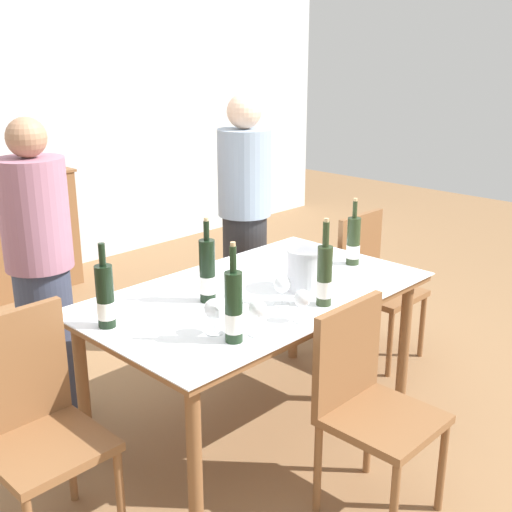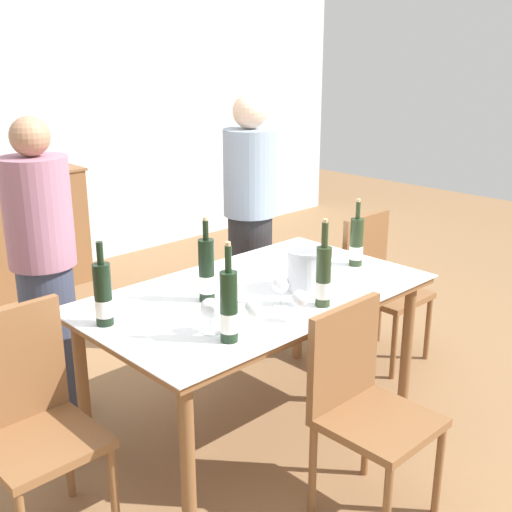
{
  "view_description": "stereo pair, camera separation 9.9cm",
  "coord_description": "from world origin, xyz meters",
  "px_view_note": "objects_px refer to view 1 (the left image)",
  "views": [
    {
      "loc": [
        -2.09,
        -2.02,
        1.88
      ],
      "look_at": [
        0.0,
        0.0,
        0.94
      ],
      "focal_mm": 45.0,
      "sensor_mm": 36.0,
      "label": 1
    },
    {
      "loc": [
        -2.02,
        -2.09,
        1.88
      ],
      "look_at": [
        0.0,
        0.0,
        0.94
      ],
      "focal_mm": 45.0,
      "sensor_mm": 36.0,
      "label": 2
    }
  ],
  "objects_px": {
    "wine_glass_2": "(214,310)",
    "chair_right_end": "(372,277)",
    "wine_bottle_3": "(353,242)",
    "person_host": "(42,279)",
    "person_guest_left": "(245,226)",
    "wine_glass_3": "(282,285)",
    "wine_glass_1": "(258,310)",
    "wine_bottle_4": "(105,298)",
    "sideboard_cabinet": "(1,236)",
    "dining_table": "(256,305)",
    "wine_bottle_1": "(325,276)",
    "wine_bottle_0": "(234,309)",
    "wine_bottle_2": "(207,273)",
    "chair_left_end": "(33,417)",
    "ice_bucket": "(306,268)",
    "chair_near_front": "(367,396)",
    "wine_glass_0": "(302,300)"
  },
  "relations": [
    {
      "from": "dining_table",
      "to": "sideboard_cabinet",
      "type": "bearing_deg",
      "value": 90.25
    },
    {
      "from": "chair_right_end",
      "to": "wine_bottle_0",
      "type": "bearing_deg",
      "value": -165.61
    },
    {
      "from": "wine_bottle_4",
      "to": "wine_glass_0",
      "type": "bearing_deg",
      "value": -42.1
    },
    {
      "from": "wine_glass_1",
      "to": "chair_near_front",
      "type": "xyz_separation_m",
      "value": [
        0.27,
        -0.37,
        -0.36
      ]
    },
    {
      "from": "dining_table",
      "to": "wine_bottle_3",
      "type": "xyz_separation_m",
      "value": [
        0.66,
        -0.09,
        0.2
      ]
    },
    {
      "from": "wine_bottle_0",
      "to": "wine_bottle_1",
      "type": "xyz_separation_m",
      "value": [
        0.56,
        -0.02,
        -0.0
      ]
    },
    {
      "from": "wine_bottle_3",
      "to": "wine_glass_2",
      "type": "bearing_deg",
      "value": -173.88
    },
    {
      "from": "wine_glass_2",
      "to": "chair_left_end",
      "type": "relative_size",
      "value": 0.16
    },
    {
      "from": "person_host",
      "to": "chair_left_end",
      "type": "bearing_deg",
      "value": -121.91
    },
    {
      "from": "wine_bottle_4",
      "to": "wine_bottle_2",
      "type": "bearing_deg",
      "value": -10.7
    },
    {
      "from": "wine_bottle_2",
      "to": "wine_bottle_0",
      "type": "bearing_deg",
      "value": -118.49
    },
    {
      "from": "wine_glass_2",
      "to": "chair_right_end",
      "type": "height_order",
      "value": "wine_glass_2"
    },
    {
      "from": "wine_bottle_0",
      "to": "wine_bottle_2",
      "type": "distance_m",
      "value": 0.45
    },
    {
      "from": "wine_bottle_1",
      "to": "wine_glass_2",
      "type": "height_order",
      "value": "wine_bottle_1"
    },
    {
      "from": "chair_right_end",
      "to": "wine_bottle_2",
      "type": "bearing_deg",
      "value": -179.43
    },
    {
      "from": "ice_bucket",
      "to": "wine_glass_1",
      "type": "xyz_separation_m",
      "value": [
        -0.55,
        -0.2,
        0.0
      ]
    },
    {
      "from": "wine_bottle_4",
      "to": "person_host",
      "type": "xyz_separation_m",
      "value": [
        0.06,
        0.67,
        -0.1
      ]
    },
    {
      "from": "wine_bottle_3",
      "to": "person_host",
      "type": "xyz_separation_m",
      "value": [
        -1.34,
        0.93,
        -0.09
      ]
    },
    {
      "from": "ice_bucket",
      "to": "chair_left_end",
      "type": "relative_size",
      "value": 0.22
    },
    {
      "from": "wine_bottle_1",
      "to": "wine_bottle_3",
      "type": "distance_m",
      "value": 0.62
    },
    {
      "from": "wine_glass_3",
      "to": "person_guest_left",
      "type": "bearing_deg",
      "value": 53.29
    },
    {
      "from": "ice_bucket",
      "to": "wine_bottle_2",
      "type": "bearing_deg",
      "value": 152.72
    },
    {
      "from": "wine_bottle_2",
      "to": "person_host",
      "type": "distance_m",
      "value": 0.88
    },
    {
      "from": "wine_bottle_4",
      "to": "wine_glass_2",
      "type": "height_order",
      "value": "wine_bottle_4"
    },
    {
      "from": "wine_bottle_2",
      "to": "person_guest_left",
      "type": "distance_m",
      "value": 1.14
    },
    {
      "from": "wine_glass_0",
      "to": "wine_bottle_3",
      "type": "bearing_deg",
      "value": 21.0
    },
    {
      "from": "person_guest_left",
      "to": "sideboard_cabinet",
      "type": "bearing_deg",
      "value": 108.47
    },
    {
      "from": "wine_bottle_0",
      "to": "wine_glass_1",
      "type": "distance_m",
      "value": 0.11
    },
    {
      "from": "wine_bottle_1",
      "to": "wine_glass_3",
      "type": "relative_size",
      "value": 2.87
    },
    {
      "from": "wine_bottle_0",
      "to": "wine_glass_2",
      "type": "relative_size",
      "value": 2.75
    },
    {
      "from": "dining_table",
      "to": "wine_bottle_0",
      "type": "bearing_deg",
      "value": -144.98
    },
    {
      "from": "wine_bottle_3",
      "to": "wine_glass_0",
      "type": "bearing_deg",
      "value": -159.0
    },
    {
      "from": "wine_glass_3",
      "to": "chair_left_end",
      "type": "height_order",
      "value": "chair_left_end"
    },
    {
      "from": "wine_bottle_0",
      "to": "dining_table",
      "type": "bearing_deg",
      "value": 35.02
    },
    {
      "from": "wine_glass_1",
      "to": "person_guest_left",
      "type": "xyz_separation_m",
      "value": [
        1.02,
        1.1,
        -0.05
      ]
    },
    {
      "from": "ice_bucket",
      "to": "wine_glass_1",
      "type": "height_order",
      "value": "ice_bucket"
    },
    {
      "from": "sideboard_cabinet",
      "to": "dining_table",
      "type": "relative_size",
      "value": 0.69
    },
    {
      "from": "chair_near_front",
      "to": "wine_bottle_4",
      "type": "bearing_deg",
      "value": 126.13
    },
    {
      "from": "ice_bucket",
      "to": "wine_glass_2",
      "type": "distance_m",
      "value": 0.66
    },
    {
      "from": "wine_bottle_3",
      "to": "person_host",
      "type": "bearing_deg",
      "value": 145.24
    },
    {
      "from": "wine_glass_0",
      "to": "person_host",
      "type": "relative_size",
      "value": 0.09
    },
    {
      "from": "person_host",
      "to": "wine_bottle_4",
      "type": "bearing_deg",
      "value": -95.26
    },
    {
      "from": "dining_table",
      "to": "chair_left_end",
      "type": "height_order",
      "value": "chair_left_end"
    },
    {
      "from": "wine_glass_1",
      "to": "person_host",
      "type": "xyz_separation_m",
      "value": [
        -0.32,
        1.19,
        -0.08
      ]
    },
    {
      "from": "person_guest_left",
      "to": "wine_glass_3",
      "type": "bearing_deg",
      "value": -126.71
    },
    {
      "from": "wine_bottle_2",
      "to": "wine_glass_2",
      "type": "relative_size",
      "value": 2.65
    },
    {
      "from": "wine_bottle_2",
      "to": "chair_right_end",
      "type": "height_order",
      "value": "wine_bottle_2"
    },
    {
      "from": "dining_table",
      "to": "wine_glass_2",
      "type": "bearing_deg",
      "value": -155.59
    },
    {
      "from": "wine_glass_2",
      "to": "person_guest_left",
      "type": "bearing_deg",
      "value": 40.19
    },
    {
      "from": "dining_table",
      "to": "ice_bucket",
      "type": "relative_size",
      "value": 8.21
    }
  ]
}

